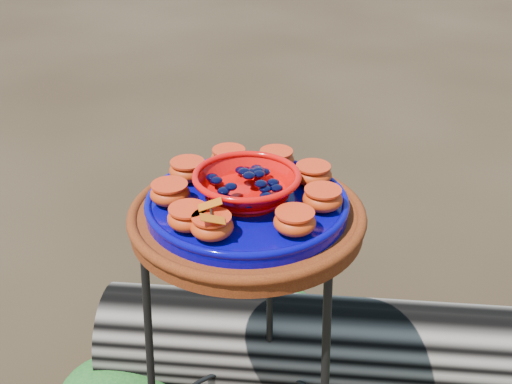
% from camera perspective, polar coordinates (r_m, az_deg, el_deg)
% --- Properties ---
extents(plant_stand, '(0.44, 0.44, 0.70)m').
position_cam_1_polar(plant_stand, '(1.43, -0.70, -15.19)').
color(plant_stand, black).
rests_on(plant_stand, ground).
extents(terracotta_saucer, '(0.43, 0.43, 0.04)m').
position_cam_1_polar(terracotta_saucer, '(1.20, -0.80, -2.42)').
color(terracotta_saucer, '#431106').
rests_on(terracotta_saucer, plant_stand).
extents(cobalt_plate, '(0.37, 0.37, 0.02)m').
position_cam_1_polar(cobalt_plate, '(1.19, -0.81, -1.18)').
color(cobalt_plate, '#090056').
rests_on(cobalt_plate, terracotta_saucer).
extents(red_bowl, '(0.19, 0.19, 0.05)m').
position_cam_1_polar(red_bowl, '(1.17, -0.83, 0.45)').
color(red_bowl, red).
rests_on(red_bowl, cobalt_plate).
extents(glass_gems, '(0.14, 0.14, 0.02)m').
position_cam_1_polar(glass_gems, '(1.15, -0.84, 2.13)').
color(glass_gems, black).
rests_on(glass_gems, red_bowl).
extents(orange_half_0, '(0.07, 0.07, 0.04)m').
position_cam_1_polar(orange_half_0, '(1.06, -3.94, -3.09)').
color(orange_half_0, '#B5110A').
rests_on(orange_half_0, cobalt_plate).
extents(orange_half_1, '(0.07, 0.07, 0.04)m').
position_cam_1_polar(orange_half_1, '(1.07, 3.46, -2.68)').
color(orange_half_1, '#B5110A').
rests_on(orange_half_1, cobalt_plate).
extents(orange_half_2, '(0.07, 0.07, 0.04)m').
position_cam_1_polar(orange_half_2, '(1.15, 5.93, -0.63)').
color(orange_half_2, '#B5110A').
rests_on(orange_half_2, cobalt_plate).
extents(orange_half_3, '(0.07, 0.07, 0.04)m').
position_cam_1_polar(orange_half_3, '(1.23, 5.09, 1.53)').
color(orange_half_3, '#B5110A').
rests_on(orange_half_3, cobalt_plate).
extents(orange_half_4, '(0.07, 0.07, 0.04)m').
position_cam_1_polar(orange_half_4, '(1.28, 1.81, 2.89)').
color(orange_half_4, '#B5110A').
rests_on(orange_half_4, cobalt_plate).
extents(orange_half_5, '(0.07, 0.07, 0.04)m').
position_cam_1_polar(orange_half_5, '(1.29, -2.43, 3.02)').
color(orange_half_5, '#B5110A').
rests_on(orange_half_5, cobalt_plate).
extents(orange_half_6, '(0.07, 0.07, 0.04)m').
position_cam_1_polar(orange_half_6, '(1.25, -6.09, 1.91)').
color(orange_half_6, '#B5110A').
rests_on(orange_half_6, cobalt_plate).
extents(orange_half_7, '(0.07, 0.07, 0.04)m').
position_cam_1_polar(orange_half_7, '(1.17, -7.66, -0.14)').
color(orange_half_7, '#B5110A').
rests_on(orange_half_7, cobalt_plate).
extents(orange_half_8, '(0.07, 0.07, 0.04)m').
position_cam_1_polar(orange_half_8, '(1.09, -6.02, -2.31)').
color(orange_half_8, '#B5110A').
rests_on(orange_half_8, cobalt_plate).
extents(butterfly, '(0.10, 0.08, 0.02)m').
position_cam_1_polar(butterfly, '(1.05, -3.99, -1.81)').
color(butterfly, '#BA4908').
rests_on(butterfly, orange_half_0).
extents(driftwood_log, '(1.55, 0.61, 0.28)m').
position_cam_1_polar(driftwood_log, '(1.80, 11.36, -13.77)').
color(driftwood_log, black).
rests_on(driftwood_log, ground).
extents(foliage_back, '(0.34, 0.34, 0.17)m').
position_cam_1_polar(foliage_back, '(1.96, 0.84, -11.14)').
color(foliage_back, '#134214').
rests_on(foliage_back, ground).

